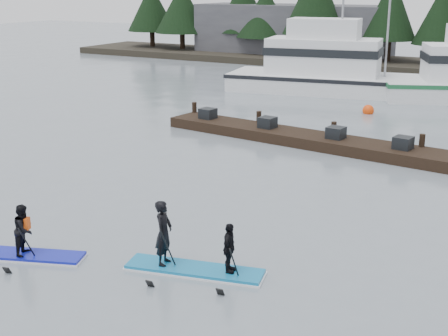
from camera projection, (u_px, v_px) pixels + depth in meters
The scene contains 10 objects.
ground at pixel (108, 268), 15.79m from camera, with size 160.00×160.00×0.00m, color slate.
far_shore at pixel (440, 68), 50.79m from camera, with size 70.00×8.00×0.60m, color #2D281E.
treeline at pixel (440, 71), 50.87m from camera, with size 60.00×4.00×8.00m, color black, non-canonical shape.
waterfront_building at pixel (293, 32), 58.41m from camera, with size 18.00×6.00×5.00m, color #4C4C51.
fishing_boat_large at pixel (344, 82), 40.75m from camera, with size 16.49×7.10×9.20m.
floating_dock at pixel (305, 139), 27.92m from camera, with size 14.28×1.90×0.48m, color black.
buoy_a at pixel (236, 88), 42.67m from camera, with size 0.54×0.54×0.54m, color #EA410B.
buoy_b at pixel (368, 114), 34.47m from camera, with size 0.63×0.63×0.63m, color #EA410B.
paddleboard_solo at pixel (25, 238), 16.28m from camera, with size 3.10×1.76×1.90m.
paddleboard_duo at pixel (192, 249), 15.45m from camera, with size 3.57×1.62×2.26m.
Camera 1 is at (9.63, -11.11, 6.95)m, focal length 50.00 mm.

